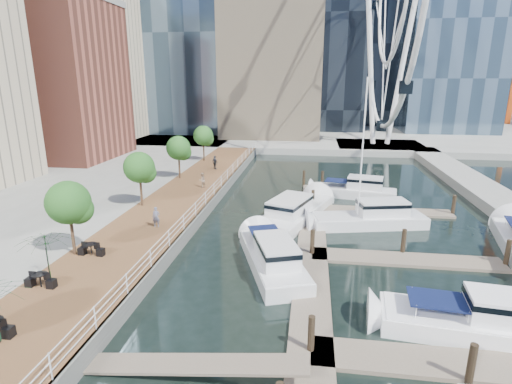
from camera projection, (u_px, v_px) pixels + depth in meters
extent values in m
plane|color=black|center=(248.00, 321.00, 19.35)|extent=(520.00, 520.00, 0.00)
cube|color=brown|center=(174.00, 208.00, 34.73)|extent=(6.00, 60.00, 1.00)
cube|color=#595954|center=(207.00, 210.00, 34.32)|extent=(0.25, 60.00, 1.00)
cube|color=gray|center=(303.00, 119.00, 116.48)|extent=(200.00, 114.00, 1.00)
cube|color=gray|center=(505.00, 205.00, 35.60)|extent=(4.00, 60.00, 1.00)
cube|color=gray|center=(380.00, 147.00, 66.92)|extent=(14.00, 12.00, 1.00)
cube|color=#6D6051|center=(312.00, 242.00, 28.45)|extent=(2.00, 32.00, 0.20)
cube|color=#6D6051|center=(459.00, 365.00, 16.20)|extent=(12.00, 2.00, 0.20)
cube|color=#6D6051|center=(406.00, 260.00, 25.74)|extent=(12.00, 2.00, 0.20)
cube|color=#6D6051|center=(381.00, 211.00, 35.27)|extent=(12.00, 2.00, 0.20)
cube|color=brown|center=(65.00, 82.00, 52.84)|extent=(12.00, 14.00, 20.00)
cube|color=#BCAD8E|center=(86.00, 58.00, 67.82)|extent=(14.00, 16.00, 28.00)
cylinder|color=white|center=(370.00, 63.00, 63.61)|extent=(0.80, 0.80, 26.00)
cylinder|color=white|center=(403.00, 62.00, 62.94)|extent=(0.80, 0.80, 26.00)
cylinder|color=#3F2B1C|center=(73.00, 236.00, 24.10)|extent=(0.20, 0.20, 2.40)
sphere|color=#265B1E|center=(68.00, 203.00, 23.53)|extent=(2.60, 2.60, 2.60)
cylinder|color=#3F2B1C|center=(141.00, 192.00, 33.64)|extent=(0.20, 0.20, 2.40)
sphere|color=#265B1E|center=(139.00, 167.00, 33.07)|extent=(2.60, 2.60, 2.60)
cylinder|color=#3F2B1C|center=(179.00, 167.00, 43.17)|extent=(0.20, 0.20, 2.40)
sphere|color=#265B1E|center=(178.00, 148.00, 42.61)|extent=(2.60, 2.60, 2.60)
cylinder|color=#3F2B1C|center=(204.00, 151.00, 52.71)|extent=(0.20, 0.20, 2.40)
sphere|color=#265B1E|center=(203.00, 136.00, 52.14)|extent=(2.60, 2.60, 2.60)
imported|color=#53566F|center=(156.00, 217.00, 28.80)|extent=(0.57, 0.41, 1.48)
imported|color=gray|center=(202.00, 180.00, 39.44)|extent=(0.89, 0.92, 1.49)
imported|color=#2F313A|center=(215.00, 162.00, 47.56)|extent=(1.01, 0.90, 1.64)
imported|color=#0E340F|center=(47.00, 257.00, 21.00)|extent=(3.48, 3.52, 2.57)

